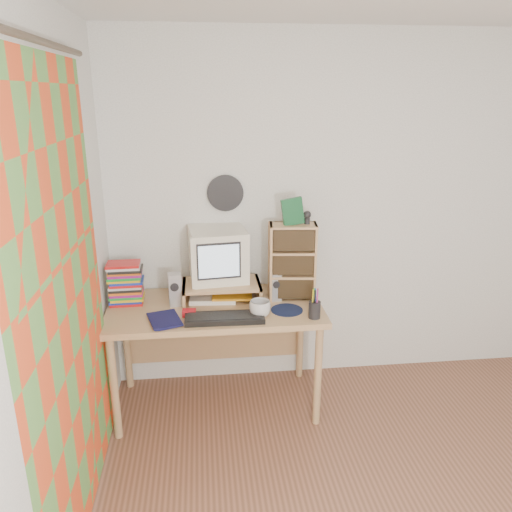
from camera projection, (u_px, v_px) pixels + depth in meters
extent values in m
plane|color=white|center=(355.00, 215.00, 3.59)|extent=(3.50, 0.00, 3.50)
plane|color=white|center=(19.00, 344.00, 1.75)|extent=(0.00, 3.50, 3.50)
plane|color=#EE4C21|center=(68.00, 312.00, 2.24)|extent=(0.00, 2.20, 2.20)
cylinder|color=black|center=(225.00, 193.00, 3.41)|extent=(0.25, 0.02, 0.25)
cube|color=tan|center=(215.00, 308.00, 3.29)|extent=(1.40, 0.70, 0.04)
cube|color=tan|center=(215.00, 334.00, 3.72)|extent=(1.33, 0.02, 0.41)
cylinder|color=tan|center=(114.00, 388.00, 3.07)|extent=(0.05, 0.05, 0.71)
cylinder|color=tan|center=(318.00, 376.00, 3.20)|extent=(0.05, 0.05, 0.71)
cylinder|color=tan|center=(127.00, 343.00, 3.62)|extent=(0.05, 0.05, 0.71)
cylinder|color=tan|center=(300.00, 334.00, 3.75)|extent=(0.05, 0.05, 0.71)
cube|color=tan|center=(184.00, 293.00, 3.34)|extent=(0.02, 0.30, 0.12)
cube|color=tan|center=(258.00, 290.00, 3.39)|extent=(0.02, 0.30, 0.12)
cube|color=tan|center=(222.00, 284.00, 3.35)|extent=(0.52, 0.30, 0.02)
cube|color=white|center=(218.00, 256.00, 3.34)|extent=(0.40, 0.40, 0.35)
cube|color=#AEAFB3|center=(175.00, 289.00, 3.27)|extent=(0.09, 0.09, 0.22)
cube|color=#AEAFB3|center=(275.00, 287.00, 3.35)|extent=(0.08, 0.08, 0.19)
cube|color=black|center=(225.00, 318.00, 3.07)|extent=(0.49, 0.17, 0.03)
cube|color=tan|center=(293.00, 262.00, 3.34)|extent=(0.33, 0.20, 0.52)
imported|color=silver|center=(260.00, 309.00, 3.11)|extent=(0.14, 0.14, 0.11)
imported|color=#10103C|center=(150.00, 320.00, 3.02)|extent=(0.25, 0.22, 0.04)
cylinder|color=#0F1434|center=(287.00, 310.00, 3.22)|extent=(0.22, 0.22, 0.00)
cube|color=#B3131B|center=(189.00, 313.00, 3.13)|extent=(0.09, 0.06, 0.04)
cube|color=#18562F|center=(293.00, 212.00, 3.22)|extent=(0.14, 0.04, 0.18)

